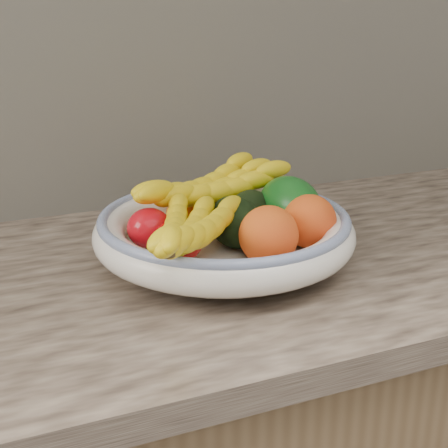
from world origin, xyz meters
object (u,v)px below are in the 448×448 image
(banana_bunch_back, at_px, (209,193))
(fruit_bowl, at_px, (224,231))
(green_mango, at_px, (290,205))
(banana_bunch_front, at_px, (188,236))

(banana_bunch_back, bearing_deg, fruit_bowl, -114.52)
(fruit_bowl, relative_size, banana_bunch_back, 1.29)
(green_mango, relative_size, banana_bunch_back, 0.41)
(fruit_bowl, relative_size, banana_bunch_front, 1.40)
(fruit_bowl, distance_m, green_mango, 0.11)
(banana_bunch_front, bearing_deg, banana_bunch_back, 3.26)
(green_mango, height_order, banana_bunch_front, green_mango)
(banana_bunch_back, distance_m, banana_bunch_front, 0.18)
(green_mango, xyz_separation_m, banana_bunch_front, (-0.20, -0.08, 0.01))
(banana_bunch_back, xyz_separation_m, banana_bunch_front, (-0.09, -0.15, -0.01))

